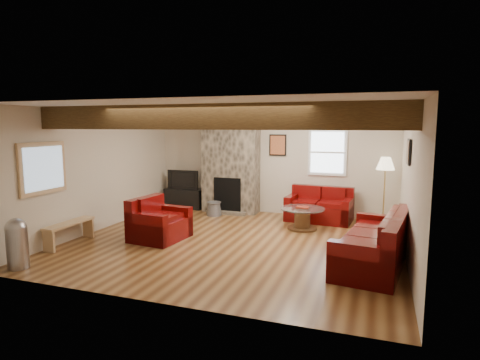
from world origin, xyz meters
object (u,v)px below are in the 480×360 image
object	(u,v)px
television	(184,179)
floor_lamp	(385,167)
coffee_table	(302,219)
tv_cabinet	(185,198)
sofa_three	(373,239)
loveseat	(319,204)
armchair_red	(160,219)

from	to	relation	value
television	floor_lamp	bearing A→B (deg)	-3.49
coffee_table	tv_cabinet	bearing A→B (deg)	160.95
sofa_three	floor_lamp	bearing A→B (deg)	-175.22
coffee_table	tv_cabinet	size ratio (longest dim) A/B	0.90
sofa_three	television	size ratio (longest dim) A/B	2.46
coffee_table	loveseat	bearing A→B (deg)	75.31
armchair_red	coffee_table	size ratio (longest dim) A/B	1.07
armchair_red	tv_cabinet	size ratio (longest dim) A/B	0.96
tv_cabinet	floor_lamp	world-z (taller)	floor_lamp
tv_cabinet	floor_lamp	size ratio (longest dim) A/B	0.69
sofa_three	television	xyz separation A→B (m)	(-4.80, 2.97, 0.35)
loveseat	armchair_red	world-z (taller)	armchair_red
armchair_red	floor_lamp	xyz separation A→B (m)	(4.06, 2.51, 0.89)
armchair_red	floor_lamp	bearing A→B (deg)	-52.15
coffee_table	floor_lamp	world-z (taller)	floor_lamp
armchair_red	floor_lamp	distance (m)	4.86
armchair_red	floor_lamp	size ratio (longest dim) A/B	0.66
sofa_three	floor_lamp	xyz separation A→B (m)	(0.17, 2.66, 0.88)
television	sofa_three	bearing A→B (deg)	-31.70
armchair_red	television	distance (m)	2.98
floor_lamp	tv_cabinet	bearing A→B (deg)	176.51
loveseat	armchair_red	bearing A→B (deg)	-132.06
floor_lamp	coffee_table	bearing A→B (deg)	-151.98
loveseat	tv_cabinet	size ratio (longest dim) A/B	1.40
loveseat	floor_lamp	bearing A→B (deg)	4.59
loveseat	tv_cabinet	distance (m)	3.60
sofa_three	floor_lamp	distance (m)	2.81
loveseat	tv_cabinet	world-z (taller)	loveseat
loveseat	coffee_table	size ratio (longest dim) A/B	1.56
coffee_table	floor_lamp	bearing A→B (deg)	28.02
coffee_table	floor_lamp	distance (m)	2.11
floor_lamp	loveseat	bearing A→B (deg)	179.89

